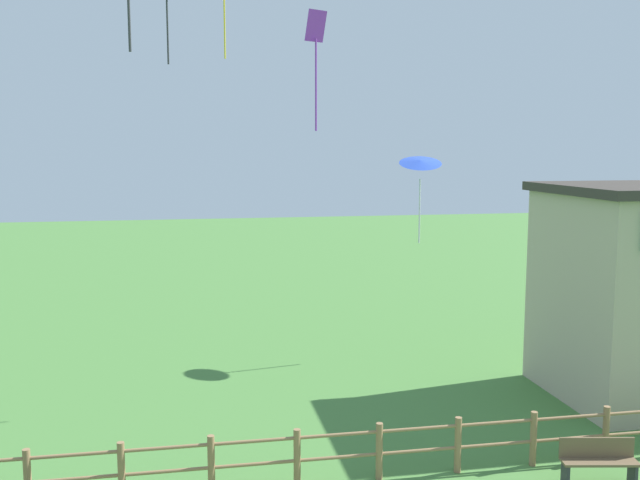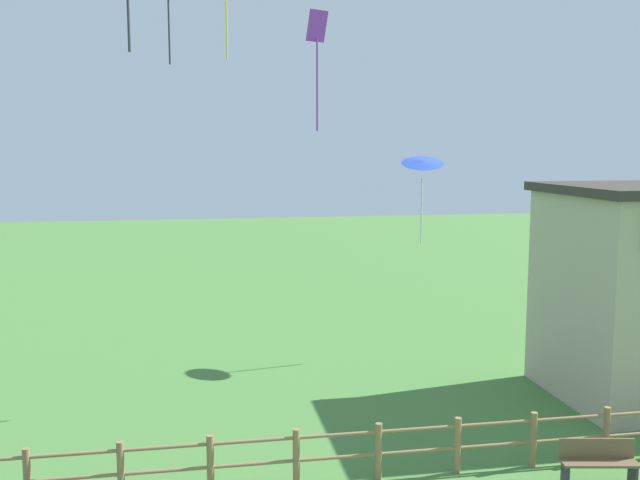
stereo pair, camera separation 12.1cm
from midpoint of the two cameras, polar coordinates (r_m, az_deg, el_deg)
wooden_fence at (r=14.74m, az=1.26°, el=-16.53°), size 18.50×0.14×1.17m
park_bench_by_building at (r=15.75m, az=21.17°, el=-16.08°), size 1.54×0.67×0.90m
kite_blue_delta at (r=22.89m, az=7.88°, el=6.12°), size 1.60×1.58×2.86m
kite_purple_streamer at (r=19.63m, az=-0.51°, el=15.05°), size 0.63×0.46×3.16m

